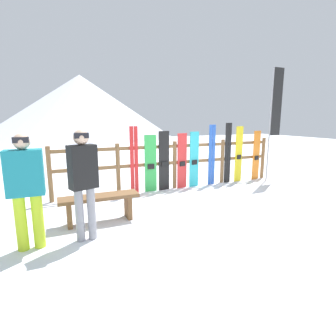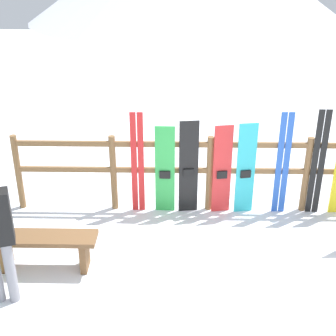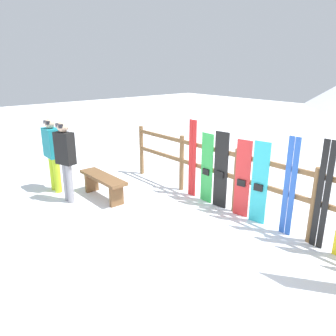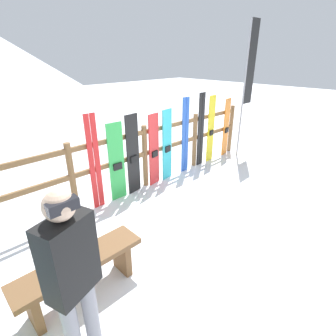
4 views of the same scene
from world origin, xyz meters
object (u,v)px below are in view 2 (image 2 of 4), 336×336
Objects in this scene: snowboard_red at (222,170)px; snowboard_cyan at (246,169)px; ski_pair_red at (138,163)px; ski_pair_black at (318,163)px; bench at (44,244)px; snowboard_green at (165,170)px; snowboard_black_stripe at (189,168)px; ski_pair_blue at (283,164)px.

snowboard_red is 0.98× the size of snowboard_cyan.
ski_pair_black is (2.72, 0.00, 0.03)m from ski_pair_red.
snowboard_red is (2.37, 1.50, 0.35)m from bench.
snowboard_green is 0.87m from snowboard_red.
snowboard_black_stripe is 1.02× the size of snowboard_cyan.
ski_pair_blue is at bearing -0.00° from ski_pair_red.
ski_pair_red is 1.11× the size of snowboard_cyan.
ski_pair_black reaches higher than bench.
ski_pair_blue is at bearing 0.22° from snowboard_red.
ski_pair_red is 1.64m from snowboard_cyan.
snowboard_green is 0.99× the size of snowboard_red.
snowboard_green is at bearing 45.08° from bench.
snowboard_black_stripe is 0.51m from snowboard_red.
snowboard_green is 0.86× the size of ski_pair_blue.
ski_pair_red is 2.72m from ski_pair_black.
ski_pair_black is (1.43, 0.00, 0.13)m from snowboard_red.
bench is 2.15m from snowboard_green.
ski_pair_red is at bearing 180.00° from ski_pair_blue.
bench is 3.63m from ski_pair_blue.
ski_pair_red is 1.13× the size of snowboard_red.
ski_pair_black is at bearing 0.10° from snowboard_black_stripe.
ski_pair_black reaches higher than ski_pair_blue.
ski_pair_blue is (1.77, 0.00, 0.12)m from snowboard_green.
snowboard_black_stripe is at bearing -0.25° from ski_pair_red.
ski_pair_blue reaches higher than ski_pair_red.
snowboard_red is at bearing -179.99° from snowboard_cyan.
bench is 2.82m from snowboard_red.
snowboard_black_stripe is (1.86, 1.50, 0.38)m from bench.
ski_pair_blue reaches higher than snowboard_black_stripe.
snowboard_black_stripe is 1.05× the size of snowboard_red.
ski_pair_black is at bearing 21.62° from bench.
ski_pair_blue is at bearing 0.11° from snowboard_green.
snowboard_black_stripe reaches higher than snowboard_red.
ski_pair_red reaches higher than snowboard_red.
ski_pair_red is at bearing 179.52° from snowboard_green.
snowboard_cyan is (1.64, -0.00, -0.08)m from ski_pair_red.
ski_pair_red reaches higher than bench.
snowboard_green is at bearing -0.48° from ski_pair_red.
snowboard_green is (0.42, -0.00, -0.11)m from ski_pair_red.
snowboard_red is at bearing 32.42° from bench.
snowboard_black_stripe is 1.94m from ski_pair_black.
ski_pair_black is at bearing 0.14° from snowboard_red.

